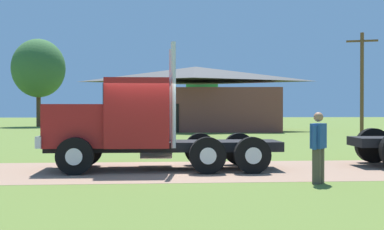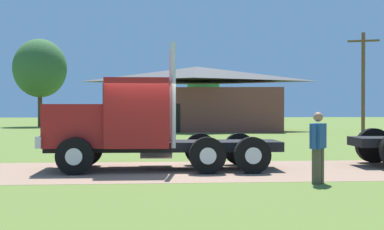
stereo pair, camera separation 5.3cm
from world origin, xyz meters
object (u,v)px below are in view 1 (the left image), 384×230
Objects in this scene: utility_pole_near at (362,80)px; visitor_by_barrel at (318,144)px; truck_foreground_white at (132,126)px; shed_building at (196,100)px.

visitor_by_barrel is at bearing -114.37° from utility_pole_near.
utility_pole_near is at bearing 53.71° from truck_foreground_white.
truck_foreground_white is 0.46× the size of shed_building.
truck_foreground_white reaches higher than visitor_by_barrel.
visitor_by_barrel is 27.47m from utility_pole_near.
shed_building is 2.06× the size of utility_pole_near.
visitor_by_barrel is (4.56, -3.33, -0.35)m from truck_foreground_white.
shed_building is 13.34m from utility_pole_near.
visitor_by_barrel is 0.11× the size of shed_building.
truck_foreground_white is at bearing 143.87° from visitor_by_barrel.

